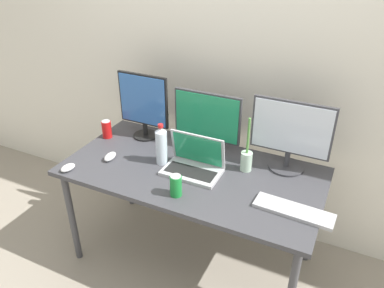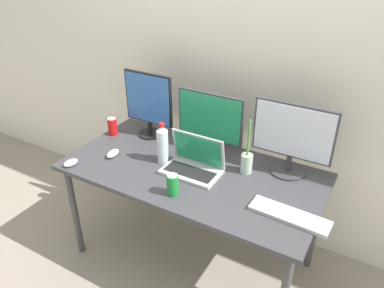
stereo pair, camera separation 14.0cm
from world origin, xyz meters
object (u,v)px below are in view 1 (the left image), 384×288
object	(u,v)px
work_desk	(192,178)
mouse_by_laptop	(110,157)
soda_can_near_keyboard	(176,186)
keyboard_main	(294,211)
soda_can_by_laptop	(107,129)
monitor_right	(291,134)
monitor_left	(143,104)
laptop_silver	(194,163)
water_bottle	(161,145)
bamboo_vase	(246,160)
mouse_by_keyboard	(68,168)
monitor_center	(207,120)

from	to	relation	value
work_desk	mouse_by_laptop	xyz separation A→B (m)	(-0.52, -0.12, 0.08)
mouse_by_laptop	soda_can_near_keyboard	distance (m)	0.57
keyboard_main	soda_can_by_laptop	distance (m)	1.39
work_desk	monitor_right	xyz separation A→B (m)	(0.51, 0.27, 0.30)
keyboard_main	mouse_by_laptop	distance (m)	1.17
monitor_left	soda_can_by_laptop	size ratio (longest dim) A/B	3.63
laptop_silver	work_desk	bearing A→B (deg)	165.71
water_bottle	soda_can_by_laptop	world-z (taller)	water_bottle
monitor_right	bamboo_vase	distance (m)	0.30
mouse_by_keyboard	monitor_right	bearing A→B (deg)	36.93
work_desk	monitor_right	size ratio (longest dim) A/B	3.32
monitor_center	laptop_silver	world-z (taller)	monitor_center
soda_can_near_keyboard	monitor_right	bearing A→B (deg)	47.91
work_desk	water_bottle	distance (m)	0.28
work_desk	soda_can_by_laptop	size ratio (longest dim) A/B	12.44
monitor_right	mouse_by_laptop	xyz separation A→B (m)	(-1.03, -0.38, -0.22)
monitor_left	mouse_by_keyboard	bearing A→B (deg)	-108.54
mouse_by_laptop	bamboo_vase	distance (m)	0.86
keyboard_main	water_bottle	xyz separation A→B (m)	(-0.85, 0.12, 0.11)
mouse_by_keyboard	bamboo_vase	xyz separation A→B (m)	(0.97, 0.47, 0.05)
monitor_left	soda_can_by_laptop	bearing A→B (deg)	-151.61
bamboo_vase	work_desk	bearing A→B (deg)	-154.33
work_desk	soda_can_by_laptop	distance (m)	0.74
work_desk	keyboard_main	world-z (taller)	keyboard_main
monitor_left	soda_can_near_keyboard	world-z (taller)	monitor_left
monitor_left	keyboard_main	bearing A→B (deg)	-18.61
work_desk	mouse_by_keyboard	size ratio (longest dim) A/B	16.21
laptop_silver	keyboard_main	distance (m)	0.64
work_desk	monitor_left	bearing A→B (deg)	152.91
monitor_right	laptop_silver	distance (m)	0.59
mouse_by_laptop	bamboo_vase	xyz separation A→B (m)	(0.82, 0.26, 0.05)
work_desk	mouse_by_laptop	world-z (taller)	mouse_by_laptop
monitor_left	keyboard_main	xyz separation A→B (m)	(1.13, -0.38, -0.24)
laptop_silver	soda_can_near_keyboard	xyz separation A→B (m)	(0.01, -0.26, 0.01)
monitor_left	monitor_center	bearing A→B (deg)	3.65
monitor_right	mouse_by_keyboard	distance (m)	1.35
laptop_silver	soda_can_near_keyboard	world-z (taller)	laptop_silver
work_desk	monitor_center	distance (m)	0.39
monitor_right	mouse_by_keyboard	bearing A→B (deg)	-153.26
keyboard_main	soda_can_near_keyboard	size ratio (longest dim) A/B	3.25
monitor_center	laptop_silver	size ratio (longest dim) A/B	1.31
mouse_by_laptop	soda_can_by_laptop	world-z (taller)	soda_can_by_laptop
monitor_center	monitor_right	world-z (taller)	monitor_right
bamboo_vase	mouse_by_laptop	bearing A→B (deg)	-162.54
work_desk	mouse_by_keyboard	xyz separation A→B (m)	(-0.68, -0.33, 0.08)
mouse_by_keyboard	mouse_by_laptop	xyz separation A→B (m)	(0.15, 0.21, 0.00)
soda_can_by_laptop	monitor_left	bearing A→B (deg)	28.39
laptop_silver	bamboo_vase	distance (m)	0.32
water_bottle	monitor_right	bearing A→B (deg)	21.18
monitor_left	laptop_silver	bearing A→B (deg)	-26.75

